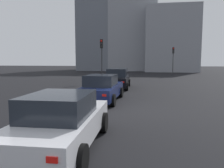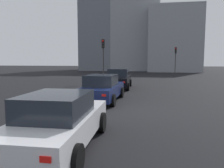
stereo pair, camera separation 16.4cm
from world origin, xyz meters
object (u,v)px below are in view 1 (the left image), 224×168
object	(u,v)px
traffic_light_near_right	(173,55)
traffic_light_near_left	(102,52)
car_black_right_lead	(118,79)
car_white_right_third	(62,121)
car_navy_right_second	(102,88)

from	to	relation	value
traffic_light_near_right	traffic_light_near_left	bearing A→B (deg)	-34.26
traffic_light_near_left	traffic_light_near_right	bearing A→B (deg)	146.42
car_black_right_lead	car_white_right_third	world-z (taller)	car_black_right_lead
car_white_right_third	car_black_right_lead	bearing A→B (deg)	-0.44
car_black_right_lead	car_white_right_third	distance (m)	12.67
traffic_light_near_right	car_white_right_third	bearing A→B (deg)	-8.75
car_navy_right_second	car_black_right_lead	bearing A→B (deg)	0.50
traffic_light_near_left	traffic_light_near_right	xyz separation A→B (m)	(10.82, -8.53, -0.16)
car_navy_right_second	car_white_right_third	distance (m)	6.75
car_black_right_lead	car_navy_right_second	world-z (taller)	car_black_right_lead
car_white_right_third	car_navy_right_second	bearing A→B (deg)	1.37
traffic_light_near_right	car_black_right_lead	bearing A→B (deg)	-18.87
car_navy_right_second	traffic_light_near_right	xyz separation A→B (m)	(20.98, -6.52, 2.30)
car_navy_right_second	traffic_light_near_right	bearing A→B (deg)	-15.06
car_black_right_lead	traffic_light_near_left	world-z (taller)	traffic_light_near_left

